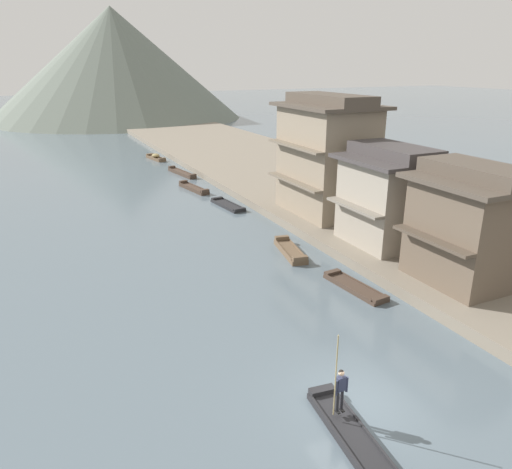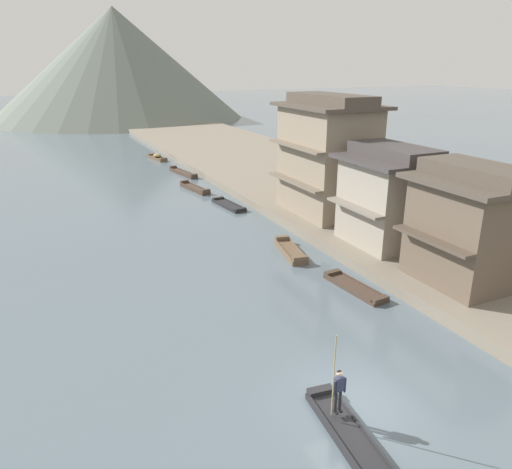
{
  "view_description": "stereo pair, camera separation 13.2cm",
  "coord_description": "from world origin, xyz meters",
  "px_view_note": "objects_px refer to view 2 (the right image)",
  "views": [
    {
      "loc": [
        -9.22,
        -11.37,
        11.4
      ],
      "look_at": [
        2.07,
        12.48,
        2.09
      ],
      "focal_mm": 34.04,
      "sensor_mm": 36.0,
      "label": 1
    },
    {
      "loc": [
        -9.1,
        -11.43,
        11.4
      ],
      "look_at": [
        2.07,
        12.48,
        2.09
      ],
      "focal_mm": 34.04,
      "sensor_mm": 36.0,
      "label": 2
    }
  ],
  "objects_px": {
    "boatman_person": "(338,386)",
    "boat_moored_second": "(157,157)",
    "boat_moored_far": "(229,205)",
    "boat_midriver_upstream": "(355,287)",
    "boat_foreground_poled": "(356,444)",
    "boat_midriver_drifting": "(195,188)",
    "house_waterfront_second": "(390,196)",
    "house_waterfront_tall": "(327,156)",
    "boat_moored_third": "(183,173)",
    "house_waterfront_nearest": "(472,225)",
    "boat_moored_nearest": "(291,251)"
  },
  "relations": [
    {
      "from": "boat_foreground_poled",
      "to": "house_waterfront_tall",
      "type": "distance_m",
      "value": 24.34
    },
    {
      "from": "house_waterfront_second",
      "to": "house_waterfront_tall",
      "type": "distance_m",
      "value": 7.48
    },
    {
      "from": "boatman_person",
      "to": "house_waterfront_nearest",
      "type": "distance_m",
      "value": 13.24
    },
    {
      "from": "boat_moored_far",
      "to": "boat_midriver_upstream",
      "type": "height_order",
      "value": "boat_midriver_upstream"
    },
    {
      "from": "boatman_person",
      "to": "house_waterfront_nearest",
      "type": "height_order",
      "value": "house_waterfront_nearest"
    },
    {
      "from": "boat_foreground_poled",
      "to": "boat_moored_far",
      "type": "xyz_separation_m",
      "value": [
        6.62,
        27.04,
        -0.02
      ]
    },
    {
      "from": "boat_midriver_drifting",
      "to": "boat_midriver_upstream",
      "type": "relative_size",
      "value": 1.14
    },
    {
      "from": "house_waterfront_tall",
      "to": "house_waterfront_second",
      "type": "bearing_deg",
      "value": -90.56
    },
    {
      "from": "boat_moored_third",
      "to": "house_waterfront_tall",
      "type": "distance_m",
      "value": 21.38
    },
    {
      "from": "boat_foreground_poled",
      "to": "boat_moored_nearest",
      "type": "xyz_separation_m",
      "value": [
        6.13,
        15.33,
        0.05
      ]
    },
    {
      "from": "boatman_person",
      "to": "boat_moored_second",
      "type": "relative_size",
      "value": 0.74
    },
    {
      "from": "boatman_person",
      "to": "boat_moored_second",
      "type": "distance_m",
      "value": 49.82
    },
    {
      "from": "boat_moored_second",
      "to": "boat_moored_far",
      "type": "xyz_separation_m",
      "value": [
        0.14,
        -23.63,
        -0.15
      ]
    },
    {
      "from": "boat_moored_third",
      "to": "boat_moored_far",
      "type": "distance_m",
      "value": 13.78
    },
    {
      "from": "house_waterfront_tall",
      "to": "boat_moored_second",
      "type": "bearing_deg",
      "value": 100.44
    },
    {
      "from": "boat_moored_nearest",
      "to": "house_waterfront_second",
      "type": "xyz_separation_m",
      "value": [
        5.82,
        -2.08,
        3.45
      ]
    },
    {
      "from": "boat_midriver_drifting",
      "to": "boat_midriver_upstream",
      "type": "xyz_separation_m",
      "value": [
        0.94,
        -24.27,
        -0.05
      ]
    },
    {
      "from": "boat_foreground_poled",
      "to": "boat_moored_nearest",
      "type": "height_order",
      "value": "boat_moored_nearest"
    },
    {
      "from": "boat_moored_second",
      "to": "house_waterfront_second",
      "type": "relative_size",
      "value": 0.67
    },
    {
      "from": "boat_midriver_drifting",
      "to": "house_waterfront_second",
      "type": "relative_size",
      "value": 0.78
    },
    {
      "from": "boat_midriver_upstream",
      "to": "house_waterfront_tall",
      "type": "relative_size",
      "value": 0.48
    },
    {
      "from": "house_waterfront_nearest",
      "to": "boat_moored_nearest",
      "type": "bearing_deg",
      "value": 124.41
    },
    {
      "from": "boat_moored_third",
      "to": "boat_moored_far",
      "type": "relative_size",
      "value": 1.26
    },
    {
      "from": "boat_moored_second",
      "to": "boat_moored_far",
      "type": "height_order",
      "value": "boat_moored_second"
    },
    {
      "from": "boat_moored_second",
      "to": "house_waterfront_nearest",
      "type": "relative_size",
      "value": 0.67
    },
    {
      "from": "boatman_person",
      "to": "house_waterfront_tall",
      "type": "xyz_separation_m",
      "value": [
        11.9,
        19.35,
        3.5
      ]
    },
    {
      "from": "boatman_person",
      "to": "house_waterfront_nearest",
      "type": "bearing_deg",
      "value": 25.59
    },
    {
      "from": "boat_midriver_upstream",
      "to": "house_waterfront_nearest",
      "type": "distance_m",
      "value": 6.71
    },
    {
      "from": "boat_midriver_upstream",
      "to": "house_waterfront_tall",
      "type": "height_order",
      "value": "house_waterfront_tall"
    },
    {
      "from": "boat_midriver_upstream",
      "to": "house_waterfront_nearest",
      "type": "height_order",
      "value": "house_waterfront_nearest"
    },
    {
      "from": "boat_foreground_poled",
      "to": "boatman_person",
      "type": "bearing_deg",
      "value": 84.41
    },
    {
      "from": "boat_moored_second",
      "to": "boat_midriver_upstream",
      "type": "distance_m",
      "value": 41.3
    },
    {
      "from": "house_waterfront_second",
      "to": "boat_midriver_upstream",
      "type": "bearing_deg",
      "value": -143.24
    },
    {
      "from": "boat_moored_second",
      "to": "boat_midriver_drifting",
      "type": "bearing_deg",
      "value": -92.27
    },
    {
      "from": "boat_foreground_poled",
      "to": "boat_midriver_upstream",
      "type": "distance_m",
      "value": 11.54
    },
    {
      "from": "boat_moored_second",
      "to": "house_waterfront_second",
      "type": "xyz_separation_m",
      "value": [
        5.47,
        -37.41,
        3.36
      ]
    },
    {
      "from": "boat_midriver_drifting",
      "to": "boat_moored_third",
      "type": "bearing_deg",
      "value": 81.76
    },
    {
      "from": "boat_moored_third",
      "to": "boat_midriver_drifting",
      "type": "bearing_deg",
      "value": -98.24
    },
    {
      "from": "boat_moored_nearest",
      "to": "boat_moored_third",
      "type": "distance_m",
      "value": 25.49
    },
    {
      "from": "boat_moored_far",
      "to": "boat_midriver_upstream",
      "type": "bearing_deg",
      "value": -89.6
    },
    {
      "from": "boat_foreground_poled",
      "to": "boat_midriver_drifting",
      "type": "relative_size",
      "value": 1.15
    },
    {
      "from": "house_waterfront_second",
      "to": "house_waterfront_tall",
      "type": "relative_size",
      "value": 0.7
    },
    {
      "from": "boat_moored_third",
      "to": "boatman_person",
      "type": "bearing_deg",
      "value": -99.65
    },
    {
      "from": "boat_foreground_poled",
      "to": "boatman_person",
      "type": "distance_m",
      "value": 1.81
    },
    {
      "from": "boat_foreground_poled",
      "to": "boat_moored_third",
      "type": "xyz_separation_m",
      "value": [
        6.85,
        40.81,
        0.03
      ]
    },
    {
      "from": "boatman_person",
      "to": "boat_foreground_poled",
      "type": "bearing_deg",
      "value": -95.59
    },
    {
      "from": "house_waterfront_tall",
      "to": "boatman_person",
      "type": "bearing_deg",
      "value": -121.58
    },
    {
      "from": "boat_moored_far",
      "to": "boat_midriver_drifting",
      "type": "height_order",
      "value": "boat_midriver_drifting"
    },
    {
      "from": "boat_moored_third",
      "to": "house_waterfront_nearest",
      "type": "bearing_deg",
      "value": -81.52
    },
    {
      "from": "boat_moored_far",
      "to": "house_waterfront_nearest",
      "type": "bearing_deg",
      "value": -75.3
    }
  ]
}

